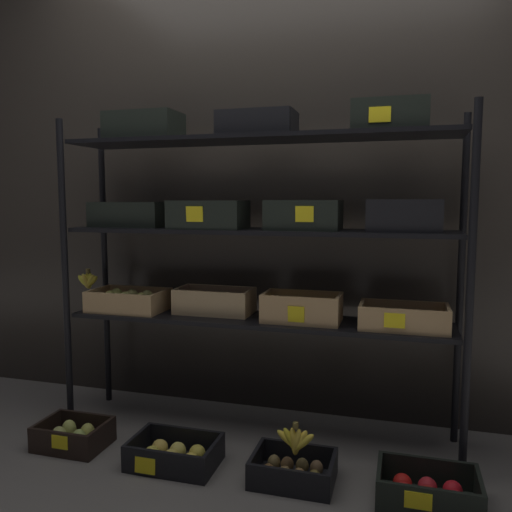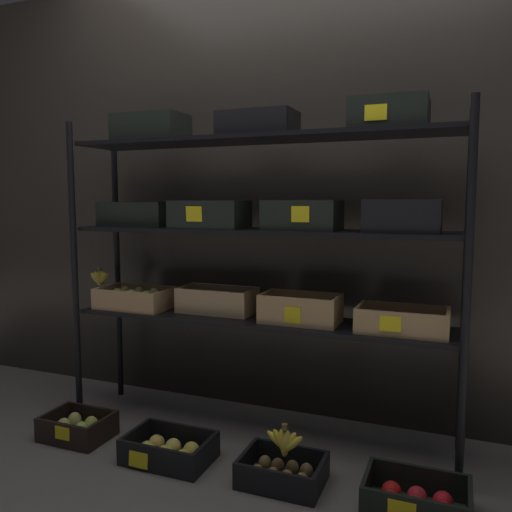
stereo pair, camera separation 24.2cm
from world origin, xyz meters
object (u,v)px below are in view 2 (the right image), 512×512
object	(u,v)px
crate_ground_pear	(78,428)
crate_ground_apple_gold	(169,451)
display_rack	(252,232)
crate_ground_kiwi	(282,473)
crate_ground_apple_red	(416,501)
banana_bunch_loose	(285,443)

from	to	relation	value
crate_ground_pear	crate_ground_apple_gold	xyz separation A→B (m)	(0.52, -0.02, -0.01)
display_rack	crate_ground_apple_gold	world-z (taller)	display_rack
crate_ground_apple_gold	display_rack	bearing A→B (deg)	59.73
crate_ground_kiwi	crate_ground_apple_red	xyz separation A→B (m)	(0.52, -0.01, 0.00)
display_rack	banana_bunch_loose	bearing A→B (deg)	-52.01
crate_ground_pear	crate_ground_kiwi	size ratio (longest dim) A/B	0.94
crate_ground_apple_gold	crate_ground_kiwi	distance (m)	0.52
banana_bunch_loose	crate_ground_apple_gold	bearing A→B (deg)	-178.27
crate_ground_apple_gold	crate_ground_apple_red	xyz separation A→B (m)	(1.04, -0.00, 0.00)
display_rack	crate_ground_pear	bearing A→B (deg)	-153.77
crate_ground_pear	crate_ground_apple_red	xyz separation A→B (m)	(1.56, -0.03, -0.00)
crate_ground_kiwi	crate_ground_pear	bearing A→B (deg)	179.38
crate_ground_kiwi	crate_ground_apple_red	size ratio (longest dim) A/B	0.89
crate_ground_kiwi	crate_ground_apple_red	distance (m)	0.52
crate_ground_pear	crate_ground_apple_gold	world-z (taller)	crate_ground_pear
display_rack	crate_ground_apple_red	world-z (taller)	display_rack
banana_bunch_loose	display_rack	bearing A→B (deg)	127.99
crate_ground_pear	crate_ground_apple_gold	distance (m)	0.52
crate_ground_apple_gold	crate_ground_apple_red	distance (m)	1.04
display_rack	crate_ground_apple_gold	xyz separation A→B (m)	(-0.23, -0.39, -0.94)
banana_bunch_loose	crate_ground_pear	bearing A→B (deg)	179.53
crate_ground_kiwi	crate_ground_apple_red	world-z (taller)	crate_ground_apple_red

